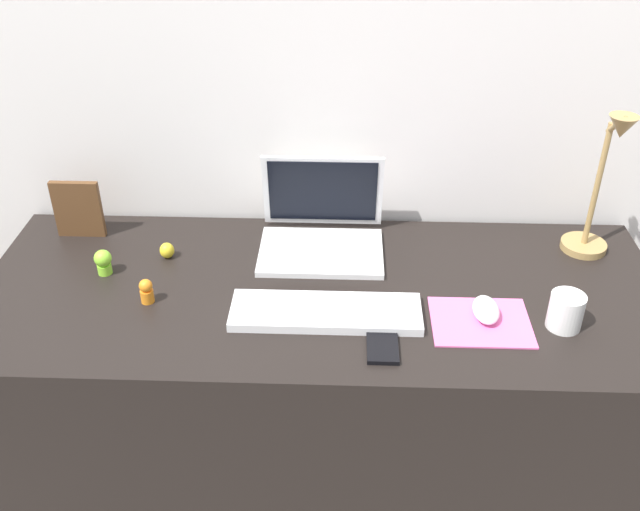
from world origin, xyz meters
TOP-DOWN VIEW (x-y plane):
  - ground_plane at (0.00, 0.00)m, footprint 6.00×6.00m
  - back_wall at (0.00, 0.36)m, footprint 2.76×0.05m
  - desk at (0.00, 0.00)m, footprint 1.56×0.63m
  - laptop at (-0.01, 0.20)m, footprint 0.30×0.25m
  - keyboard at (0.01, -0.10)m, footprint 0.41×0.13m
  - mousepad at (0.34, -0.11)m, footprint 0.21×0.17m
  - mouse at (0.36, -0.09)m, footprint 0.06×0.10m
  - cell_phone at (0.13, -0.19)m, footprint 0.06×0.13m
  - desk_lamp at (0.64, 0.17)m, footprint 0.11×0.15m
  - picture_frame at (-0.62, 0.22)m, footprint 0.12×0.02m
  - coffee_mug at (0.52, -0.12)m, footprint 0.07×0.07m
  - toy_figurine_yellow at (-0.38, 0.12)m, footprint 0.03×0.03m
  - toy_figurine_orange at (-0.38, -0.06)m, footprint 0.03×0.03m
  - toy_figurine_lime at (-0.51, 0.04)m, footprint 0.04×0.04m

SIDE VIEW (x-z plane):
  - ground_plane at x=0.00m, z-range 0.00..0.00m
  - desk at x=0.00m, z-range 0.00..0.74m
  - mousepad at x=0.34m, z-range 0.74..0.74m
  - cell_phone at x=0.13m, z-range 0.74..0.75m
  - keyboard at x=0.01m, z-range 0.74..0.76m
  - toy_figurine_yellow at x=-0.38m, z-range 0.74..0.78m
  - mouse at x=0.36m, z-range 0.74..0.78m
  - toy_figurine_orange at x=-0.38m, z-range 0.74..0.80m
  - toy_figurine_lime at x=-0.51m, z-range 0.74..0.80m
  - coffee_mug at x=0.52m, z-range 0.74..0.82m
  - laptop at x=-0.01m, z-range 0.69..0.90m
  - back_wall at x=0.00m, z-range 0.00..1.60m
  - picture_frame at x=-0.62m, z-range 0.74..0.89m
  - desk_lamp at x=0.64m, z-range 0.73..1.11m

